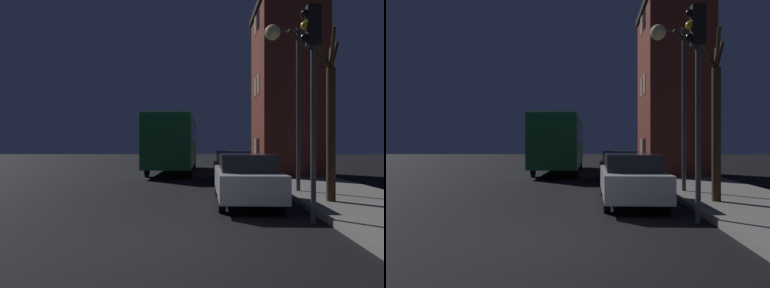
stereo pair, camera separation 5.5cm
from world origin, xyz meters
The scene contains 8 objects.
ground_plane centered at (0.00, 0.00, 0.00)m, with size 120.00×120.00×0.00m, color black.
brick_building centered at (4.98, 14.67, 4.91)m, with size 3.59×5.48×9.47m.
streetlamp centered at (3.10, 6.51, 4.66)m, with size 1.24×0.55×5.84m.
traffic_light centered at (2.77, 1.74, 3.48)m, with size 0.43×0.24×4.90m.
bare_tree centered at (3.93, 4.12, 2.62)m, with size 1.72×1.31×5.34m.
bus centered at (-1.62, 17.07, 2.08)m, with size 2.58×10.85×3.48m.
car_near_lane centered at (1.57, 4.54, 0.78)m, with size 1.70×4.80×1.50m.
car_mid_lane centered at (1.69, 11.72, 0.75)m, with size 1.72×4.51×1.46m.
Camera 2 is at (0.44, -6.72, 1.78)m, focal length 35.00 mm.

